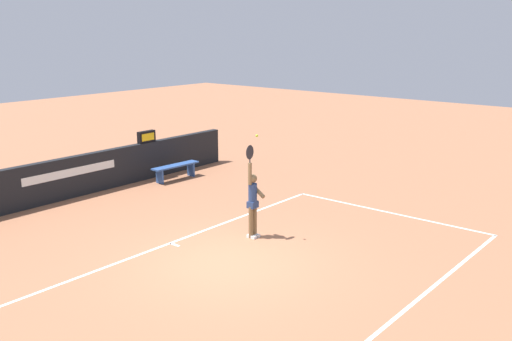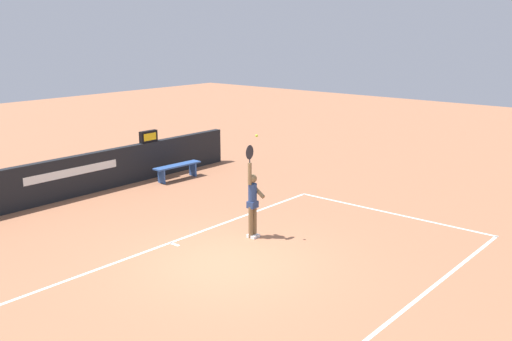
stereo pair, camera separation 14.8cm
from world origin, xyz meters
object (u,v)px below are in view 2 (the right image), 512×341
Objects in this scene: courtside_bench_near at (177,168)px; speed_display at (148,136)px; tennis_ball at (257,136)px; tennis_player at (253,200)px.

speed_display is at bearing 118.49° from courtside_bench_near.
tennis_ball is 6.57m from courtside_bench_near.
tennis_ball reaches higher than tennis_player.
courtside_bench_near is at bearing -61.51° from speed_display.
speed_display is 0.37× the size of courtside_bench_near.
tennis_player reaches higher than courtside_bench_near.
speed_display reaches higher than courtside_bench_near.
tennis_player reaches higher than speed_display.
tennis_ball is at bearing -108.40° from speed_display.
tennis_ball reaches higher than speed_display.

